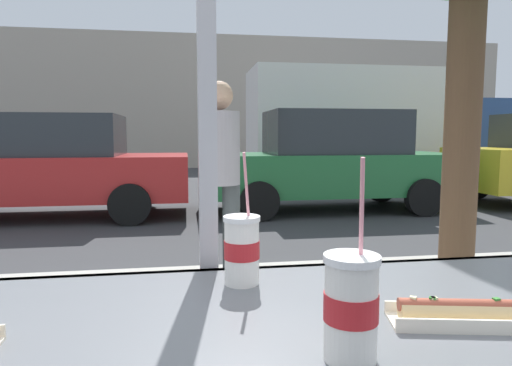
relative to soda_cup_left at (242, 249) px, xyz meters
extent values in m
plane|color=#38383A|center=(-0.07, 8.10, -1.09)|extent=(60.00, 60.00, 0.00)
cube|color=#B2ADA3|center=(-0.07, 1.70, -1.01)|extent=(16.00, 2.80, 0.14)
cube|color=#404245|center=(-0.07, 0.13, -0.10)|extent=(2.15, 0.02, 0.02)
cube|color=#9E9EA3|center=(-0.07, 0.18, 0.62)|extent=(0.05, 0.08, 1.41)
cube|color=#A89E8E|center=(-0.07, 18.57, 1.66)|extent=(28.00, 1.20, 5.50)
cylinder|color=white|center=(0.00, 0.00, -0.01)|extent=(0.08, 0.08, 0.16)
cylinder|color=red|center=(0.00, 0.00, 0.00)|extent=(0.09, 0.09, 0.04)
cylinder|color=black|center=(0.00, 0.00, 0.07)|extent=(0.08, 0.08, 0.01)
cylinder|color=white|center=(0.00, 0.00, 0.08)|extent=(0.09, 0.09, 0.01)
cylinder|color=pink|center=(0.01, -0.01, 0.14)|extent=(0.03, 0.04, 0.20)
cylinder|color=silver|center=(0.13, -0.40, -0.01)|extent=(0.09, 0.09, 0.16)
cylinder|color=red|center=(0.13, -0.40, 0.00)|extent=(0.09, 0.09, 0.05)
cylinder|color=black|center=(0.13, -0.40, 0.07)|extent=(0.08, 0.08, 0.01)
cylinder|color=white|center=(0.13, -0.40, 0.08)|extent=(0.09, 0.09, 0.01)
cylinder|color=pink|center=(0.14, -0.41, 0.14)|extent=(0.02, 0.03, 0.20)
cube|color=beige|center=(0.38, -0.30, -0.09)|extent=(0.26, 0.14, 0.01)
cube|color=beige|center=(0.37, -0.35, -0.07)|extent=(0.24, 0.06, 0.03)
cube|color=beige|center=(0.39, -0.26, -0.07)|extent=(0.24, 0.06, 0.03)
cylinder|color=#DBB77A|center=(0.38, -0.30, -0.06)|extent=(0.21, 0.08, 0.04)
cylinder|color=#9E4733|center=(0.38, -0.30, -0.05)|extent=(0.22, 0.07, 0.03)
cube|color=beige|center=(0.30, -0.29, -0.04)|extent=(0.02, 0.01, 0.01)
cube|color=beige|center=(0.34, -0.30, -0.04)|extent=(0.01, 0.01, 0.01)
cube|color=#337A2D|center=(0.45, -0.32, -0.04)|extent=(0.01, 0.01, 0.01)
cube|color=#337A2D|center=(0.34, -0.29, -0.04)|extent=(0.02, 0.01, 0.01)
cube|color=red|center=(-2.41, 6.80, -0.41)|extent=(4.63, 1.79, 0.71)
cube|color=#282D33|center=(-2.40, 6.80, 0.28)|extent=(2.41, 1.58, 0.67)
cylinder|color=black|center=(-0.98, 7.69, -0.77)|extent=(0.64, 0.18, 0.64)
cylinder|color=black|center=(-0.98, 5.90, -0.77)|extent=(0.64, 0.18, 0.64)
cube|color=#236B38|center=(2.42, 6.80, -0.41)|extent=(4.54, 1.72, 0.72)
cube|color=#282D33|center=(2.52, 6.80, 0.33)|extent=(2.36, 1.51, 0.76)
cylinder|color=black|center=(3.83, 7.65, -0.77)|extent=(0.64, 0.18, 0.64)
cylinder|color=black|center=(3.83, 5.94, -0.77)|extent=(0.64, 0.18, 0.64)
cylinder|color=black|center=(1.02, 7.65, -0.77)|extent=(0.64, 0.18, 0.64)
cylinder|color=black|center=(1.02, 5.94, -0.77)|extent=(0.64, 0.18, 0.64)
cylinder|color=black|center=(6.03, 7.73, -0.77)|extent=(0.64, 0.18, 0.64)
cube|color=silver|center=(4.34, 10.95, 0.70)|extent=(5.45, 2.20, 2.67)
cube|color=navy|center=(7.87, 10.95, 0.31)|extent=(1.90, 2.10, 1.90)
cylinder|color=black|center=(7.87, 12.00, -0.64)|extent=(0.90, 0.24, 0.90)
cylinder|color=black|center=(7.87, 9.90, -0.64)|extent=(0.90, 0.24, 0.90)
cylinder|color=black|center=(3.31, 12.05, -0.64)|extent=(0.90, 0.24, 0.90)
cylinder|color=black|center=(3.31, 9.85, -0.64)|extent=(0.90, 0.24, 0.90)
cylinder|color=#42484A|center=(0.03, 2.41, -0.52)|extent=(0.14, 0.14, 0.84)
cylinder|color=#42484A|center=(0.21, 2.41, -0.52)|extent=(0.14, 0.14, 0.84)
cylinder|color=#99939A|center=(0.12, 2.41, 0.18)|extent=(0.32, 0.32, 0.56)
sphere|color=tan|center=(0.12, 2.41, 0.58)|extent=(0.22, 0.22, 0.22)
cylinder|color=brown|center=(2.10, 2.33, 0.45)|extent=(0.28, 0.28, 2.78)
camera|label=1|loc=(-0.13, -1.08, 0.28)|focal=31.74mm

